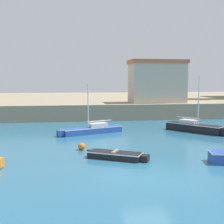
# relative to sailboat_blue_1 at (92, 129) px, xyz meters

# --- Properties ---
(ground_plane) EXTENTS (200.00, 200.00, 0.00)m
(ground_plane) POSITION_rel_sailboat_blue_1_xyz_m (1.84, -13.53, -0.39)
(ground_plane) COLOR #28607F
(quay_seawall) EXTENTS (120.00, 40.00, 2.01)m
(quay_seawall) POSITION_rel_sailboat_blue_1_xyz_m (1.84, 28.79, 0.61)
(quay_seawall) COLOR gray
(quay_seawall) RESTS_ON ground
(sailboat_blue_1) EXTENTS (6.35, 3.40, 4.71)m
(sailboat_blue_1) POSITION_rel_sailboat_blue_1_xyz_m (0.00, 0.00, 0.00)
(sailboat_blue_1) COLOR #284C9E
(sailboat_blue_1) RESTS_ON ground
(dinghy_black_3) EXTENTS (3.88, 2.68, 0.53)m
(dinghy_black_3) POSITION_rel_sailboat_blue_1_xyz_m (0.76, -9.81, -0.14)
(dinghy_black_3) COLOR black
(dinghy_black_3) RESTS_ON ground
(sailboat_black_4) EXTENTS (4.57, 5.63, 5.48)m
(sailboat_black_4) POSITION_rel_sailboat_blue_1_xyz_m (10.00, -0.53, 0.09)
(sailboat_black_4) COLOR black
(sailboat_black_4) RESTS_ON ground
(mooring_buoy) EXTENTS (0.52, 0.52, 0.52)m
(mooring_buoy) POSITION_rel_sailboat_blue_1_xyz_m (-1.32, -6.91, -0.13)
(mooring_buoy) COLOR orange
(mooring_buoy) RESTS_ON ground
(harbor_shed_near_wharf) EXTENTS (7.58, 4.32, 5.75)m
(harbor_shed_near_wharf) POSITION_rel_sailboat_blue_1_xyz_m (9.84, 12.06, 4.52)
(harbor_shed_near_wharf) COLOR #BCB29E
(harbor_shed_near_wharf) RESTS_ON quay_seawall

